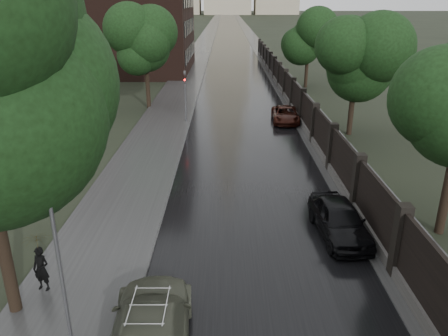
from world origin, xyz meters
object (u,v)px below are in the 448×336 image
at_px(tree_right_b, 356,63).
at_px(traffic_light, 185,92).
at_px(car_right_far, 285,115).
at_px(car_right_near, 339,220).
at_px(lamp_post, 60,267).
at_px(pedestrian_umbrella, 37,247).
at_px(tree_right_c, 309,40).
at_px(volga_sedan, 151,331).
at_px(tree_left_far, 145,47).

xyz_separation_m(tree_right_b, traffic_light, (-11.80, 2.99, -2.55)).
height_order(tree_right_b, car_right_far, tree_right_b).
distance_m(car_right_near, car_right_far, 17.59).
bearing_deg(lamp_post, car_right_near, 35.61).
bearing_deg(pedestrian_umbrella, car_right_far, 77.57).
relative_size(tree_right_b, pedestrian_umbrella, 2.96).
xyz_separation_m(tree_right_c, lamp_post, (-12.90, -38.50, -2.28)).
height_order(tree_right_c, traffic_light, tree_right_c).
bearing_deg(pedestrian_umbrella, volga_sedan, -19.89).
relative_size(tree_left_far, lamp_post, 1.45).
distance_m(tree_right_c, traffic_light, 19.26).
relative_size(tree_left_far, pedestrian_umbrella, 3.12).
xyz_separation_m(lamp_post, pedestrian_umbrella, (-1.72, 2.49, -0.93)).
bearing_deg(tree_right_b, pedestrian_umbrella, -129.06).
bearing_deg(volga_sedan, tree_right_b, -121.58).
height_order(tree_right_c, pedestrian_umbrella, tree_right_c).
xyz_separation_m(tree_left_far, lamp_post, (2.60, -28.50, -2.57)).
relative_size(tree_right_b, traffic_light, 1.75).
xyz_separation_m(car_right_near, car_right_far, (0.10, 17.59, -0.13)).
relative_size(traffic_light, pedestrian_umbrella, 1.69).
distance_m(volga_sedan, car_right_far, 24.82).
height_order(tree_right_b, traffic_light, tree_right_b).
bearing_deg(pedestrian_umbrella, car_right_near, 33.57).
bearing_deg(car_right_far, tree_right_c, 76.40).
bearing_deg(lamp_post, traffic_light, 87.32).
distance_m(tree_left_far, tree_right_c, 18.45).
bearing_deg(traffic_light, volga_sedan, -87.39).
relative_size(traffic_light, volga_sedan, 0.75).
bearing_deg(traffic_light, tree_right_c, 51.82).
distance_m(tree_right_b, car_right_far, 6.84).
bearing_deg(tree_right_b, car_right_near, -106.41).
xyz_separation_m(tree_left_far, tree_right_c, (15.50, 10.00, -0.29)).
xyz_separation_m(lamp_post, volga_sedan, (2.17, -0.11, -1.90)).
xyz_separation_m(volga_sedan, car_right_far, (6.63, 23.92, -0.18)).
bearing_deg(tree_right_c, car_right_far, -105.60).
relative_size(tree_right_b, car_right_near, 1.65).
bearing_deg(car_right_far, traffic_light, -175.63).
bearing_deg(car_right_far, tree_right_b, -36.95).
height_order(tree_right_b, car_right_near, tree_right_b).
height_order(lamp_post, volga_sedan, lamp_post).
xyz_separation_m(tree_right_b, pedestrian_umbrella, (-14.62, -18.01, -3.21)).
relative_size(tree_right_c, volga_sedan, 1.32).
height_order(traffic_light, car_right_near, traffic_light).
xyz_separation_m(lamp_post, traffic_light, (1.10, 23.49, -0.27)).
relative_size(tree_right_b, volga_sedan, 1.32).
relative_size(tree_right_c, traffic_light, 1.75).
xyz_separation_m(car_right_near, pedestrian_umbrella, (-10.41, -3.74, 1.01)).
relative_size(volga_sedan, car_right_far, 1.25).
bearing_deg(traffic_light, tree_left_far, 126.47).
bearing_deg(car_right_far, car_right_near, -88.34).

